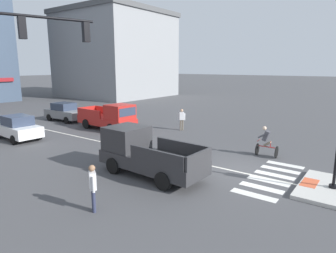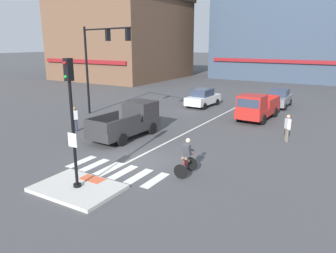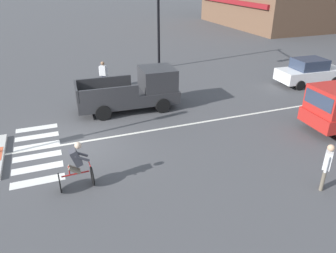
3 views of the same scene
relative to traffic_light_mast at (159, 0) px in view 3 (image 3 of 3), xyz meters
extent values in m
plane|color=#474749|center=(8.09, -6.50, -4.90)|extent=(300.00, 300.00, 0.00)
cube|color=silver|center=(5.88, -8.05, -4.90)|extent=(0.44, 1.80, 0.01)
cube|color=silver|center=(6.76, -8.05, -4.90)|extent=(0.44, 1.80, 0.01)
cube|color=silver|center=(7.65, -8.05, -4.90)|extent=(0.44, 1.80, 0.01)
cube|color=silver|center=(8.54, -8.05, -4.90)|extent=(0.44, 1.80, 0.01)
cube|color=silver|center=(9.42, -8.05, -4.90)|extent=(0.44, 1.80, 0.01)
cube|color=silver|center=(10.31, -8.05, -4.90)|extent=(0.44, 1.80, 0.01)
cube|color=silver|center=(7.94, 3.50, -4.90)|extent=(0.14, 28.00, 0.01)
cylinder|color=black|center=(-1.84, 0.57, -1.40)|extent=(0.18, 0.18, 7.00)
cube|color=maroon|center=(-16.74, 15.18, -1.80)|extent=(15.15, 0.30, 0.50)
cube|color=white|center=(5.09, 8.22, -4.25)|extent=(1.93, 4.19, 0.70)
cube|color=#2D384C|center=(5.08, 8.07, -3.58)|extent=(1.59, 1.98, 0.64)
cylinder|color=black|center=(4.33, 9.53, -4.60)|extent=(0.21, 0.61, 0.60)
cylinder|color=black|center=(6.00, 9.44, -4.60)|extent=(0.21, 0.61, 0.60)
cylinder|color=black|center=(4.19, 7.00, -4.60)|extent=(0.21, 0.61, 0.60)
cylinder|color=black|center=(5.85, 6.90, -4.60)|extent=(0.21, 0.61, 0.60)
cube|color=#2D2D30|center=(5.18, -3.56, -4.22)|extent=(2.10, 5.17, 0.60)
cube|color=#2D2D30|center=(5.24, -1.96, -3.37)|extent=(1.87, 1.77, 1.10)
cube|color=#2D384C|center=(5.27, -1.13, -3.29)|extent=(1.62, 0.15, 0.60)
cube|color=#2D2D30|center=(4.25, -4.54, -3.62)|extent=(0.23, 2.81, 0.60)
cube|color=#2D2D30|center=(6.02, -4.61, -3.62)|extent=(0.23, 2.81, 0.60)
cube|color=#2D2D30|center=(5.07, -6.05, -3.62)|extent=(1.80, 0.17, 0.60)
cylinder|color=black|center=(4.33, -1.94, -4.52)|extent=(0.27, 0.77, 0.76)
cylinder|color=black|center=(6.15, -2.01, -4.52)|extent=(0.27, 0.77, 0.76)
cylinder|color=black|center=(4.21, -4.92, -4.52)|extent=(0.27, 0.77, 0.76)
cylinder|color=black|center=(6.03, -4.99, -4.52)|extent=(0.27, 0.77, 0.76)
cube|color=red|center=(10.84, 4.17, -3.37)|extent=(1.89, 1.79, 1.10)
cube|color=#2D384C|center=(10.79, 3.34, -3.29)|extent=(1.62, 0.17, 0.60)
cylinder|color=black|center=(9.93, 4.24, -4.52)|extent=(0.28, 0.77, 0.76)
cylinder|color=black|center=(11.15, -6.30, -4.57)|extent=(0.66, 0.06, 0.66)
cylinder|color=black|center=(11.18, -7.35, -4.57)|extent=(0.66, 0.06, 0.66)
cylinder|color=#B21E1E|center=(11.16, -6.82, -4.35)|extent=(0.08, 0.89, 0.05)
cylinder|color=#B21E1E|center=(11.17, -7.00, -4.17)|extent=(0.04, 0.04, 0.30)
cylinder|color=#B21E1E|center=(11.15, -6.35, -4.05)|extent=(0.44, 0.05, 0.04)
cylinder|color=#6B6051|center=(11.08, -6.84, -4.17)|extent=(0.13, 0.40, 0.33)
cylinder|color=#6B6051|center=(11.24, -6.84, -4.17)|extent=(0.13, 0.40, 0.33)
cube|color=#3F3F47|center=(11.16, -6.74, -3.74)|extent=(0.35, 0.39, 0.60)
sphere|color=beige|center=(11.16, -6.62, -3.33)|extent=(0.22, 0.22, 0.22)
cylinder|color=#3F3F47|center=(10.99, -6.57, -3.74)|extent=(0.09, 0.46, 0.31)
cylinder|color=#3F3F47|center=(11.31, -6.56, -3.74)|extent=(0.09, 0.46, 0.31)
cylinder|color=#2D334C|center=(1.42, -4.02, -4.49)|extent=(0.12, 0.12, 0.82)
cylinder|color=#2D334C|center=(1.33, -4.15, -4.49)|extent=(0.12, 0.12, 0.82)
cube|color=silver|center=(1.37, -4.09, -3.78)|extent=(0.38, 0.42, 0.60)
cylinder|color=silver|center=(1.50, -3.90, -3.83)|extent=(0.09, 0.09, 0.56)
cylinder|color=silver|center=(1.25, -4.28, -3.83)|extent=(0.09, 0.09, 0.56)
sphere|color=#936B4C|center=(1.37, -4.09, -3.34)|extent=(0.22, 0.22, 0.22)
cylinder|color=#6B6051|center=(14.01, 0.80, -4.49)|extent=(0.12, 0.12, 0.82)
cylinder|color=#6B6051|center=(14.11, 0.67, -4.49)|extent=(0.12, 0.12, 0.82)
cube|color=silver|center=(14.06, 0.73, -3.78)|extent=(0.40, 0.42, 0.60)
cylinder|color=silver|center=(13.91, 0.91, -3.83)|extent=(0.09, 0.09, 0.56)
cylinder|color=silver|center=(14.21, 0.56, -3.83)|extent=(0.09, 0.09, 0.56)
sphere|color=tan|center=(14.06, 0.73, -3.34)|extent=(0.22, 0.22, 0.22)
camera|label=1|loc=(-4.66, -11.65, -0.01)|focal=31.51mm
camera|label=2|loc=(17.48, -19.06, 0.98)|focal=34.73mm
camera|label=3|loc=(20.49, -7.09, 1.62)|focal=34.60mm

